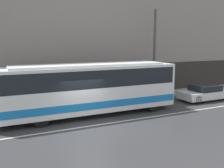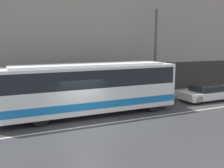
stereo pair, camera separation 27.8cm
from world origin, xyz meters
name	(u,v)px [view 1 (the left image)]	position (x,y,z in m)	size (l,w,h in m)	color
ground_plane	(89,126)	(0.00, 0.00, 0.00)	(60.00, 60.00, 0.00)	#38383A
sidewalk	(65,105)	(0.00, 5.25, 0.07)	(60.00, 2.50, 0.13)	gray
building_facade	(57,18)	(0.00, 6.65, 6.47)	(60.00, 0.35, 13.37)	gray
lane_stripe	(89,126)	(0.00, 0.00, 0.00)	(54.00, 0.14, 0.01)	beige
transit_bus	(91,86)	(0.94, 2.15, 1.87)	(11.52, 2.51, 3.32)	white
sedan_white_front	(205,93)	(10.97, 2.15, 0.60)	(4.59, 1.89, 1.24)	silver
utility_pole_near	(154,54)	(7.63, 4.75, 3.75)	(0.22, 0.22, 7.22)	#4C4C4F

